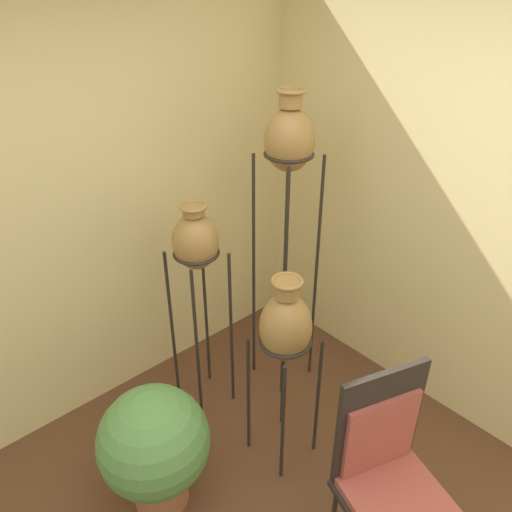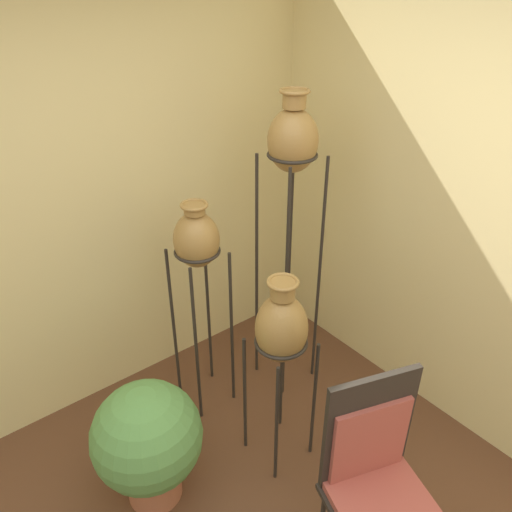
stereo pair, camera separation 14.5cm
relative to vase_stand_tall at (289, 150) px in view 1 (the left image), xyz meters
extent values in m
cube|color=beige|center=(-1.22, 0.69, -0.30)|extent=(7.59, 0.06, 2.70)
cylinder|color=#28231E|center=(-0.14, -0.14, -0.84)|extent=(0.02, 0.02, 1.63)
cylinder|color=#28231E|center=(0.14, -0.14, -0.84)|extent=(0.02, 0.02, 1.63)
cylinder|color=#28231E|center=(-0.14, 0.14, -0.84)|extent=(0.02, 0.02, 1.63)
cylinder|color=#28231E|center=(0.14, 0.14, -0.84)|extent=(0.02, 0.02, 1.63)
torus|color=#28231E|center=(0.00, 0.00, -0.03)|extent=(0.29, 0.29, 0.02)
ellipsoid|color=olive|center=(0.00, 0.00, 0.06)|extent=(0.29, 0.29, 0.36)
cylinder|color=olive|center=(0.00, 0.00, 0.28)|extent=(0.13, 0.13, 0.09)
torus|color=olive|center=(0.00, 0.00, 0.32)|extent=(0.17, 0.17, 0.02)
cylinder|color=#28231E|center=(-0.70, 0.03, -1.09)|extent=(0.02, 0.02, 1.14)
cylinder|color=#28231E|center=(-0.44, 0.03, -1.09)|extent=(0.02, 0.02, 1.14)
cylinder|color=#28231E|center=(-0.70, 0.29, -1.09)|extent=(0.02, 0.02, 1.14)
cylinder|color=#28231E|center=(-0.44, 0.29, -1.09)|extent=(0.02, 0.02, 1.14)
torus|color=#28231E|center=(-0.57, 0.16, -0.52)|extent=(0.27, 0.27, 0.02)
ellipsoid|color=olive|center=(-0.57, 0.16, -0.45)|extent=(0.26, 0.26, 0.33)
cylinder|color=olive|center=(-0.57, 0.16, -0.25)|extent=(0.12, 0.12, 0.05)
torus|color=olive|center=(-0.57, 0.16, -0.23)|extent=(0.16, 0.16, 0.02)
cylinder|color=#28231E|center=(-0.61, -0.62, -1.24)|extent=(0.02, 0.02, 0.84)
cylinder|color=#28231E|center=(-0.33, -0.62, -1.24)|extent=(0.02, 0.02, 0.84)
cylinder|color=#28231E|center=(-0.61, -0.34, -1.24)|extent=(0.02, 0.02, 0.84)
cylinder|color=#28231E|center=(-0.33, -0.34, -1.24)|extent=(0.02, 0.02, 0.84)
torus|color=#28231E|center=(-0.47, -0.48, -0.82)|extent=(0.29, 0.29, 0.02)
ellipsoid|color=olive|center=(-0.47, -0.48, -0.73)|extent=(0.28, 0.28, 0.39)
cylinder|color=olive|center=(-0.47, -0.48, -0.49)|extent=(0.13, 0.13, 0.09)
torus|color=olive|center=(-0.47, -0.48, -0.44)|extent=(0.16, 0.16, 0.02)
cylinder|color=#28231E|center=(-0.33, -1.19, -1.43)|extent=(0.02, 0.02, 0.45)
cube|color=#28231E|center=(-0.58, -1.32, -1.19)|extent=(0.59, 0.59, 0.03)
cube|color=#A84C42|center=(-0.58, -1.32, -1.15)|extent=(0.54, 0.54, 0.04)
cube|color=#28231E|center=(-0.51, -1.11, -0.87)|extent=(0.42, 0.17, 0.60)
cube|color=#A84C42|center=(-0.52, -1.14, -0.93)|extent=(0.36, 0.14, 0.42)
cylinder|color=#B26647|center=(-1.20, -0.28, -1.53)|extent=(0.30, 0.30, 0.24)
torus|color=#B26647|center=(-1.20, -0.28, -1.41)|extent=(0.32, 0.32, 0.02)
sphere|color=#568E47|center=(-1.20, -0.28, -1.20)|extent=(0.58, 0.58, 0.58)
camera|label=1|loc=(-1.96, -1.90, 0.89)|focal=35.00mm
camera|label=2|loc=(-1.85, -1.99, 0.89)|focal=35.00mm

